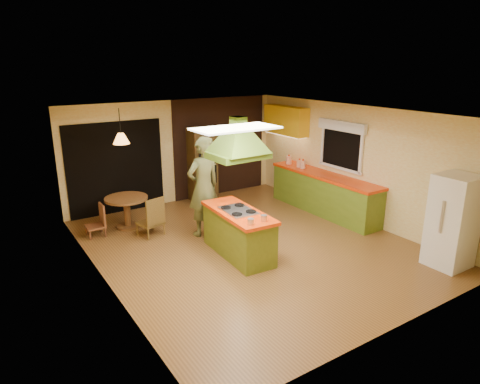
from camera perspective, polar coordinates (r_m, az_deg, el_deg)
ground at (r=8.28m, az=1.44°, el=-7.04°), size 6.50×6.50×0.00m
room_walls at (r=7.85m, az=1.51°, el=1.32°), size 5.50×6.50×6.50m
ceiling_plane at (r=7.60m, az=1.58°, el=10.42°), size 6.50×6.50×0.00m
brick_panel at (r=11.16m, az=-2.66°, el=6.06°), size 2.64×0.03×2.50m
nook_opening at (r=10.12m, az=-16.19°, el=3.08°), size 2.20×0.03×2.10m
right_counter at (r=10.02m, az=11.09°, el=-0.17°), size 0.62×3.05×0.92m
upper_cabinets at (r=10.95m, az=6.13°, el=9.49°), size 0.34×1.40×0.70m
window_right at (r=9.76m, az=13.40°, el=7.13°), size 0.12×1.35×1.06m
fluor_panel at (r=6.01m, az=-0.56°, el=8.49°), size 1.20×0.60×0.03m
kitchen_island at (r=7.71m, az=-0.22°, el=-5.43°), size 0.77×1.71×0.86m
range_hood at (r=7.21m, az=-0.23°, el=8.08°), size 0.97×0.71×0.78m
man at (r=8.47m, az=-4.89°, el=0.69°), size 0.78×0.57×2.00m
refrigerator at (r=8.03m, az=26.52°, el=-3.52°), size 0.66×0.63×1.61m
wall_oven at (r=10.65m, az=-5.08°, el=3.65°), size 0.64×0.64×1.83m
dining_table at (r=9.25m, az=-14.87°, el=-1.88°), size 0.89×0.89×0.67m
chair_left at (r=9.03m, az=-18.79°, el=-3.65°), size 0.36×0.36×0.65m
chair_near at (r=8.77m, az=-11.92°, el=-3.13°), size 0.53×0.53×0.81m
pendant_lamp at (r=8.90m, az=-15.57°, el=6.88°), size 0.36×0.36×0.21m
canister_large at (r=10.73m, az=6.53°, el=4.26°), size 0.14×0.14×0.20m
canister_medium at (r=10.34m, az=8.38°, el=3.65°), size 0.14×0.14×0.18m
canister_small at (r=10.43m, az=7.92°, el=3.77°), size 0.15×0.15×0.17m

